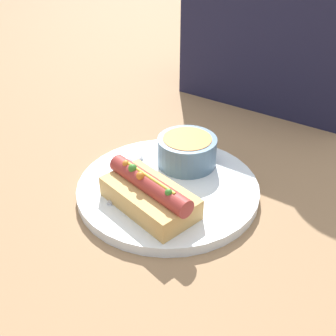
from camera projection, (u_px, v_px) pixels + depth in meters
ground_plane at (168, 192)px, 0.62m from camera, size 4.00×4.00×0.00m
dinner_plate at (168, 188)px, 0.61m from camera, size 0.28×0.28×0.02m
hot_dog at (149, 194)px, 0.55m from camera, size 0.15×0.10×0.06m
soup_bowl at (187, 150)px, 0.64m from camera, size 0.10×0.10×0.05m
spoon at (132, 164)px, 0.65m from camera, size 0.07×0.14×0.01m
seated_diner at (280, 19)px, 0.83m from camera, size 0.39×0.17×0.44m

